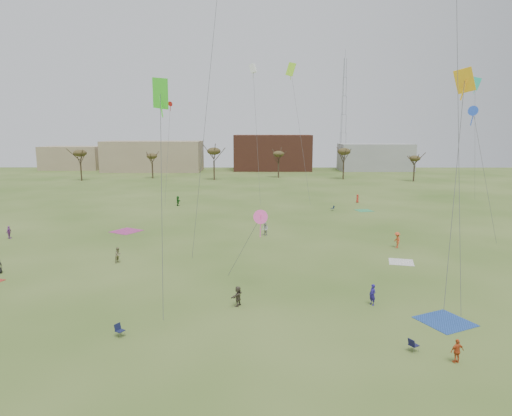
{
  "coord_description": "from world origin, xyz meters",
  "views": [
    {
      "loc": [
        0.27,
        -33.84,
        13.57
      ],
      "look_at": [
        0.0,
        12.0,
        5.5
      ],
      "focal_mm": 31.08,
      "sensor_mm": 36.0,
      "label": 1
    }
  ],
  "objects_px": {
    "camp_chair_left": "(120,333)",
    "radio_tower": "(343,114)",
    "camp_chair_center": "(413,348)",
    "spectator_fore_a": "(457,351)",
    "flyer_near_right": "(373,295)",
    "camp_chair_right": "(333,209)"
  },
  "relations": [
    {
      "from": "spectator_fore_a",
      "to": "radio_tower",
      "type": "relative_size",
      "value": 0.04
    },
    {
      "from": "camp_chair_center",
      "to": "camp_chair_right",
      "type": "bearing_deg",
      "value": -34.14
    },
    {
      "from": "flyer_near_right",
      "to": "camp_chair_left",
      "type": "xyz_separation_m",
      "value": [
        -18.19,
        -5.56,
        -0.58
      ]
    },
    {
      "from": "camp_chair_center",
      "to": "camp_chair_right",
      "type": "distance_m",
      "value": 49.0
    },
    {
      "from": "spectator_fore_a",
      "to": "camp_chair_left",
      "type": "distance_m",
      "value": 21.2
    },
    {
      "from": "flyer_near_right",
      "to": "spectator_fore_a",
      "type": "xyz_separation_m",
      "value": [
        2.76,
        -8.79,
        -0.1
      ]
    },
    {
      "from": "spectator_fore_a",
      "to": "camp_chair_right",
      "type": "bearing_deg",
      "value": -106.42
    },
    {
      "from": "flyer_near_right",
      "to": "spectator_fore_a",
      "type": "distance_m",
      "value": 9.22
    },
    {
      "from": "flyer_near_right",
      "to": "camp_chair_left",
      "type": "height_order",
      "value": "flyer_near_right"
    },
    {
      "from": "camp_chair_right",
      "to": "flyer_near_right",
      "type": "bearing_deg",
      "value": -15.73
    },
    {
      "from": "radio_tower",
      "to": "spectator_fore_a",
      "type": "bearing_deg",
      "value": -97.62
    },
    {
      "from": "camp_chair_center",
      "to": "spectator_fore_a",
      "type": "bearing_deg",
      "value": -153.11
    },
    {
      "from": "spectator_fore_a",
      "to": "camp_chair_left",
      "type": "height_order",
      "value": "spectator_fore_a"
    },
    {
      "from": "camp_chair_left",
      "to": "radio_tower",
      "type": "xyz_separation_m",
      "value": [
        38.96,
        131.32,
        18.95
      ]
    },
    {
      "from": "flyer_near_right",
      "to": "spectator_fore_a",
      "type": "bearing_deg",
      "value": -10.49
    },
    {
      "from": "spectator_fore_a",
      "to": "camp_chair_center",
      "type": "relative_size",
      "value": 1.71
    },
    {
      "from": "flyer_near_right",
      "to": "camp_chair_right",
      "type": "relative_size",
      "value": 1.94
    },
    {
      "from": "flyer_near_right",
      "to": "radio_tower",
      "type": "xyz_separation_m",
      "value": [
        20.77,
        125.76,
        18.37
      ]
    },
    {
      "from": "spectator_fore_a",
      "to": "camp_chair_left",
      "type": "xyz_separation_m",
      "value": [
        -20.95,
        3.23,
        -0.48
      ]
    },
    {
      "from": "spectator_fore_a",
      "to": "camp_chair_left",
      "type": "relative_size",
      "value": 1.71
    },
    {
      "from": "spectator_fore_a",
      "to": "camp_chair_center",
      "type": "bearing_deg",
      "value": -47.86
    },
    {
      "from": "radio_tower",
      "to": "camp_chair_left",
      "type": "bearing_deg",
      "value": -106.52
    }
  ]
}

